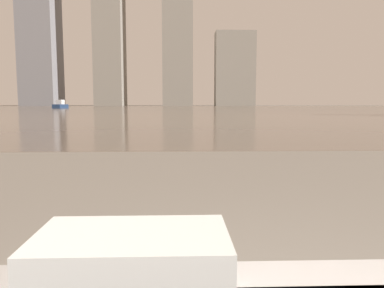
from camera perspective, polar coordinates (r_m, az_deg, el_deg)
name	(u,v)px	position (r m, az deg, el deg)	size (l,w,h in m)	color
towel_stack	(133,270)	(0.62, -9.03, -18.47)	(0.30, 0.18, 0.12)	white
harbor_water	(178,108)	(61.74, -2.07, 5.45)	(180.00, 110.00, 0.01)	gray
harbor_boat_2	(60,105)	(65.63, -19.41, 5.58)	(1.59, 3.84, 1.40)	navy
skyline_tower_1	(109,8)	(122.94, -12.52, 19.55)	(8.35, 11.78, 58.85)	gray
skyline_tower_2	(177,1)	(121.72, -2.24, 20.98)	(9.01, 12.77, 63.59)	gray
skyline_tower_3	(235,69)	(119.49, 6.53, 11.26)	(12.23, 6.25, 22.74)	gray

